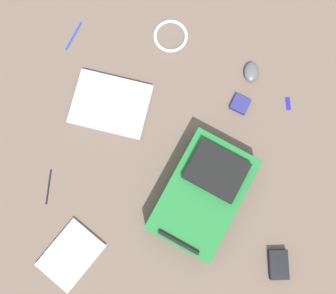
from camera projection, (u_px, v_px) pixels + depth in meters
The scene contains 11 objects.
ground_plane at pixel (168, 156), 1.70m from camera, with size 3.76×3.76×0.00m, color brown.
backpack at pixel (204, 193), 1.60m from camera, with size 0.42×0.52×0.17m.
laptop at pixel (111, 104), 1.71m from camera, with size 0.34×0.27×0.03m.
book_comic at pixel (71, 255), 1.62m from camera, with size 0.27×0.30×0.02m.
computer_mouse at pixel (251, 72), 1.74m from camera, with size 0.06×0.09×0.03m, color #4C4C51.
cable_coil at pixel (171, 36), 1.77m from camera, with size 0.15×0.15×0.01m, color silver.
power_brick at pixel (278, 264), 1.61m from camera, with size 0.07×0.12×0.03m, color black.
pen_black at pixel (48, 187), 1.67m from camera, with size 0.01×0.01×0.15m, color black.
pen_blue at pixel (74, 36), 1.77m from camera, with size 0.01×0.01×0.15m, color #1933B2.
earbud_pouch at pixel (240, 104), 1.72m from camera, with size 0.07×0.07×0.02m, color navy.
usb_stick at pixel (288, 104), 1.73m from camera, with size 0.02×0.06×0.01m, color #191999.
Camera 1 is at (-0.04, 0.22, 1.68)m, focal length 42.52 mm.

